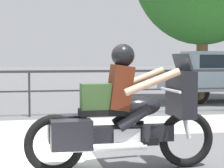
% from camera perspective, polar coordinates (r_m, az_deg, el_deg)
% --- Properties ---
extents(sidewalk_band, '(44.00, 2.40, 0.01)m').
position_cam_1_polar(sidewalk_band, '(8.88, -10.48, -5.75)').
color(sidewalk_band, '#A8A59E').
rests_on(sidewalk_band, ground).
extents(fence_railing, '(36.00, 0.05, 1.11)m').
position_cam_1_polar(fence_railing, '(10.60, -10.76, 0.49)').
color(fence_railing, '#232326').
rests_on(fence_railing, ground).
extents(motorcycle, '(2.43, 0.76, 1.59)m').
position_cam_1_polar(motorcycle, '(5.47, 1.42, -4.07)').
color(motorcycle, black).
rests_on(motorcycle, ground).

